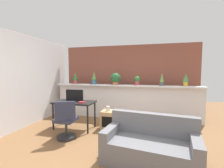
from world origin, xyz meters
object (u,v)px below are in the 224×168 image
object	(u,v)px
office_chair	(66,123)
couch	(150,146)
potted_plant_2	(115,78)
side_cube_shelf	(109,120)
potted_plant_1	(94,79)
vase_on_shelf	(108,109)
desk	(74,105)
potted_plant_4	(162,80)
potted_plant_0	(75,78)
potted_plant_5	(186,80)
potted_plant_3	(137,80)
book_on_desk	(82,102)
tv_monitor	(75,95)

from	to	relation	value
office_chair	couch	bearing A→B (deg)	-13.24
potted_plant_2	side_cube_shelf	size ratio (longest dim) A/B	0.77
potted_plant_1	vase_on_shelf	distance (m)	1.47
vase_on_shelf	desk	bearing A→B (deg)	-167.24
potted_plant_4	potted_plant_0	bearing A→B (deg)	-179.97
desk	side_cube_shelf	xyz separation A→B (m)	(0.93, 0.21, -0.42)
couch	side_cube_shelf	bearing A→B (deg)	129.83
potted_plant_0	potted_plant_5	size ratio (longest dim) A/B	1.05
potted_plant_1	potted_plant_2	size ratio (longest dim) A/B	1.09
potted_plant_0	potted_plant_3	size ratio (longest dim) A/B	1.37
side_cube_shelf	couch	distance (m)	1.76
potted_plant_0	desk	bearing A→B (deg)	-63.23
potted_plant_3	vase_on_shelf	size ratio (longest dim) A/B	2.30
potted_plant_5	book_on_desk	size ratio (longest dim) A/B	2.36
potted_plant_0	potted_plant_3	bearing A→B (deg)	0.37
potted_plant_3	vase_on_shelf	bearing A→B (deg)	-123.91
potted_plant_5	office_chair	world-z (taller)	potted_plant_5
potted_plant_3	desk	distance (m)	2.08
tv_monitor	potted_plant_0	bearing A→B (deg)	117.13
side_cube_shelf	potted_plant_1	bearing A→B (deg)	129.55
potted_plant_3	potted_plant_4	world-z (taller)	potted_plant_4
potted_plant_3	couch	size ratio (longest dim) A/B	0.17
side_cube_shelf	vase_on_shelf	size ratio (longest dim) A/B	4.02
potted_plant_0	desk	size ratio (longest dim) A/B	0.36
potted_plant_5	tv_monitor	world-z (taller)	potted_plant_5
potted_plant_0	office_chair	distance (m)	2.23
potted_plant_4	potted_plant_5	bearing A→B (deg)	3.32
potted_plant_2	potted_plant_3	bearing A→B (deg)	1.18
potted_plant_0	potted_plant_4	xyz separation A→B (m)	(2.92, 0.00, -0.03)
potted_plant_3	book_on_desk	bearing A→B (deg)	-133.72
book_on_desk	couch	distance (m)	2.08
tv_monitor	side_cube_shelf	size ratio (longest dim) A/B	1.03
side_cube_shelf	book_on_desk	world-z (taller)	book_on_desk
potted_plant_5	tv_monitor	size ratio (longest dim) A/B	0.72
potted_plant_4	desk	size ratio (longest dim) A/B	0.36
tv_monitor	potted_plant_5	bearing A→B (deg)	20.75
side_cube_shelf	vase_on_shelf	xyz separation A→B (m)	(-0.02, -0.00, 0.31)
book_on_desk	potted_plant_2	bearing A→B (deg)	66.58
book_on_desk	side_cube_shelf	bearing A→B (deg)	28.71
potted_plant_3	tv_monitor	world-z (taller)	potted_plant_3
side_cube_shelf	book_on_desk	xyz separation A→B (m)	(-0.64, -0.35, 0.52)
potted_plant_0	office_chair	bearing A→B (deg)	-68.11
potted_plant_2	side_cube_shelf	xyz separation A→B (m)	(0.06, -0.98, -1.09)
potted_plant_2	potted_plant_5	xyz separation A→B (m)	(2.13, 0.04, -0.03)
vase_on_shelf	side_cube_shelf	bearing A→B (deg)	8.28
potted_plant_1	side_cube_shelf	bearing A→B (deg)	-50.45
potted_plant_4	potted_plant_5	size ratio (longest dim) A/B	1.08
desk	vase_on_shelf	distance (m)	0.93
potted_plant_3	desk	xyz separation A→B (m)	(-1.57, -1.20, -0.63)
potted_plant_4	office_chair	size ratio (longest dim) A/B	0.44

